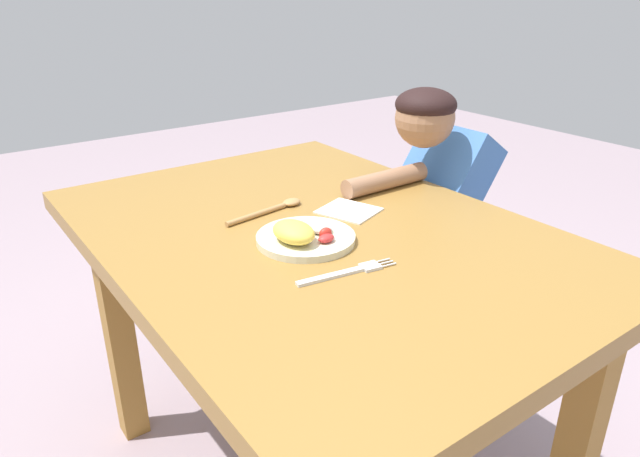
{
  "coord_description": "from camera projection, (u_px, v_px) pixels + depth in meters",
  "views": [
    {
      "loc": [
        0.91,
        -0.65,
        1.24
      ],
      "look_at": [
        0.04,
        -0.02,
        0.77
      ],
      "focal_mm": 32.05,
      "sensor_mm": 36.0,
      "label": 1
    }
  ],
  "objects": [
    {
      "name": "dining_table",
      "position": [
        316.0,
        275.0,
        1.27
      ],
      "size": [
        1.19,
        0.85,
        0.75
      ],
      "color": "olive",
      "rests_on": "ground_plane"
    },
    {
      "name": "plate",
      "position": [
        303.0,
        236.0,
        1.15
      ],
      "size": [
        0.2,
        0.2,
        0.06
      ],
      "color": "beige",
      "rests_on": "dining_table"
    },
    {
      "name": "fork",
      "position": [
        347.0,
        272.0,
        1.04
      ],
      "size": [
        0.05,
        0.2,
        0.01
      ],
      "rotation": [
        0.0,
        0.0,
        1.42
      ],
      "color": "silver",
      "rests_on": "dining_table"
    },
    {
      "name": "spoon",
      "position": [
        274.0,
        208.0,
        1.32
      ],
      "size": [
        0.05,
        0.21,
        0.02
      ],
      "rotation": [
        0.0,
        0.0,
        1.72
      ],
      "color": "#B1814B",
      "rests_on": "dining_table"
    },
    {
      "name": "person",
      "position": [
        442.0,
        243.0,
        1.68
      ],
      "size": [
        0.22,
        0.49,
        0.99
      ],
      "rotation": [
        0.0,
        0.0,
        3.14
      ],
      "color": "#36486F",
      "rests_on": "ground_plane"
    },
    {
      "name": "napkin",
      "position": [
        349.0,
        211.0,
        1.32
      ],
      "size": [
        0.15,
        0.15,
        0.0
      ],
      "primitive_type": "cube",
      "rotation": [
        0.0,
        0.0,
        0.34
      ],
      "color": "white",
      "rests_on": "dining_table"
    }
  ]
}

